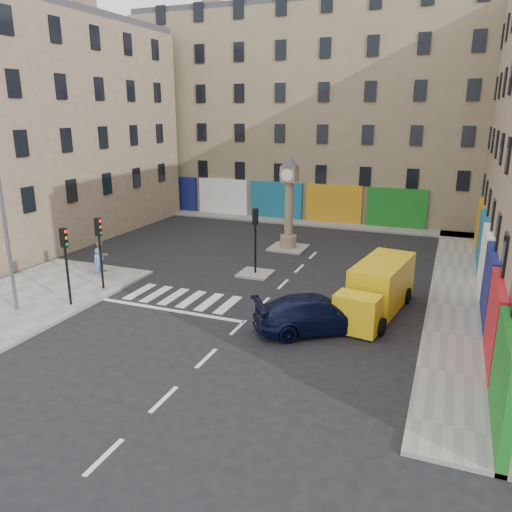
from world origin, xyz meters
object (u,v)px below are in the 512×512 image
Objects in this scene: traffic_light_left_near at (65,254)px; pedestrian_tan at (101,257)px; traffic_light_left_far at (99,242)px; lamp_post at (3,210)px; yellow_van at (378,288)px; traffic_light_island at (255,230)px; navy_sedan at (316,313)px; pedestrian_blue at (99,263)px; clock_pillar at (289,197)px.

traffic_light_left_near reaches higher than pedestrian_tan.
lamp_post reaches higher than traffic_light_left_far.
yellow_van is at bearing -73.64° from pedestrian_tan.
traffic_light_left_near is 1.00× the size of traffic_light_island.
pedestrian_tan is at bearing 88.98° from lamp_post.
navy_sedan is (11.48, 1.76, -1.85)m from traffic_light_left_near.
traffic_light_island is at bearing 6.13° from navy_sedan.
traffic_light_island is 7.96m from yellow_van.
pedestrian_blue is at bearing 133.10° from traffic_light_left_far.
pedestrian_blue is at bearing 84.50° from lamp_post.
navy_sedan is at bearing -3.21° from traffic_light_left_far.
traffic_light_island reaches higher than yellow_van.
traffic_light_left_far is at bearing -125.29° from pedestrian_tan.
yellow_van is at bearing -62.89° from pedestrian_blue.
pedestrian_tan is at bearing 111.29° from traffic_light_left_near.
lamp_post is at bearing -131.71° from traffic_light_island.
clock_pillar reaches higher than navy_sedan.
yellow_van is at bearing -51.15° from clock_pillar.
traffic_light_island reaches higher than navy_sedan.
pedestrian_blue is (-7.69, -9.91, -2.60)m from clock_pillar.
clock_pillar is at bearing 137.60° from yellow_van.
pedestrian_tan is at bearing 52.87° from pedestrian_blue.
clock_pillar is at bearing 65.45° from traffic_light_left_near.
lamp_post is (-1.90, -3.80, 2.17)m from traffic_light_left_far.
pedestrian_tan reaches higher than pedestrian_blue.
clock_pillar is at bearing -14.27° from pedestrian_blue.
traffic_light_island is at bearing 166.33° from yellow_van.
navy_sedan is at bearing -86.54° from pedestrian_tan.
traffic_light_left_near reaches higher than navy_sedan.
traffic_light_left_near is 1.00× the size of traffic_light_left_far.
traffic_light_island is 12.52m from lamp_post.
yellow_van is at bearing -22.42° from traffic_light_island.
traffic_light_left_far is at bearing 63.43° from lamp_post.
pedestrian_tan is (-1.79, 4.60, -1.59)m from traffic_light_left_near.
clock_pillar is 12.50m from pedestrian_tan.
navy_sedan is 0.82× the size of yellow_van.
pedestrian_blue is (0.51, 5.29, -3.84)m from lamp_post.
traffic_light_left_far reaches higher than pedestrian_blue.
lamp_post is at bearing -116.57° from traffic_light_left_far.
pedestrian_blue is at bearing -135.11° from pedestrian_tan.
navy_sedan is at bearing 8.70° from traffic_light_left_near.
yellow_van reaches higher than navy_sedan.
navy_sedan is 13.57m from pedestrian_tan.
traffic_light_left_near is at bearing -151.66° from yellow_van.
clock_pillar reaches higher than traffic_light_island.
clock_pillar is at bearing 61.06° from traffic_light_left_far.
traffic_light_left_near and traffic_light_left_far have the same top height.
traffic_light_island is 2.11× the size of pedestrian_tan.
traffic_light_island reaches higher than pedestrian_tan.
clock_pillar reaches higher than traffic_light_left_near.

